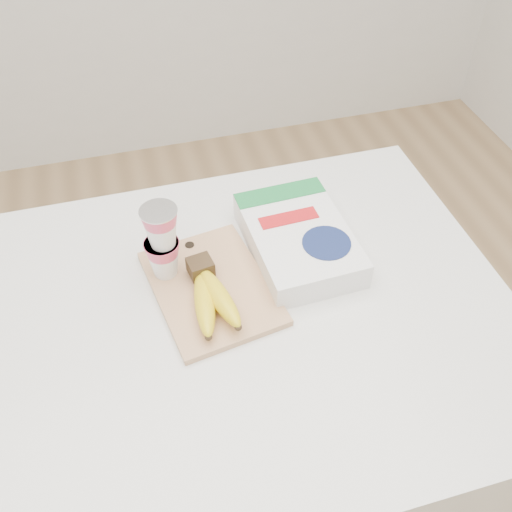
{
  "coord_description": "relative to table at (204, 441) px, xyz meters",
  "views": [
    {
      "loc": [
        -0.05,
        -0.68,
        1.84
      ],
      "look_at": [
        0.16,
        0.1,
        1.01
      ],
      "focal_mm": 40.0,
      "sensor_mm": 36.0,
      "label": 1
    }
  ],
  "objects": [
    {
      "name": "yogurt_stack",
      "position": [
        -0.02,
        0.13,
        0.59
      ],
      "size": [
        0.08,
        0.07,
        0.17
      ],
      "color": "white",
      "rests_on": "cutting_board"
    },
    {
      "name": "room",
      "position": [
        0.0,
        0.0,
        0.87
      ],
      "size": [
        4.0,
        4.0,
        4.0
      ],
      "color": "tan",
      "rests_on": "ground"
    },
    {
      "name": "bananas",
      "position": [
        0.05,
        0.03,
        0.52
      ],
      "size": [
        0.1,
        0.2,
        0.06
      ],
      "color": "#382816",
      "rests_on": "cutting_board"
    },
    {
      "name": "table",
      "position": [
        0.0,
        0.0,
        0.0
      ],
      "size": [
        1.29,
        0.86,
        0.97
      ],
      "primitive_type": "cube",
      "color": "white",
      "rests_on": "ground"
    },
    {
      "name": "cutting_board",
      "position": [
        0.06,
        0.07,
        0.49
      ],
      "size": [
        0.26,
        0.33,
        0.01
      ],
      "primitive_type": "cube",
      "rotation": [
        0.0,
        0.0,
        0.16
      ],
      "color": "tan",
      "rests_on": "table"
    },
    {
      "name": "cereal_box",
      "position": [
        0.27,
        0.13,
        0.52
      ],
      "size": [
        0.21,
        0.3,
        0.07
      ],
      "rotation": [
        0.0,
        0.0,
        0.04
      ],
      "color": "white",
      "rests_on": "table"
    }
  ]
}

